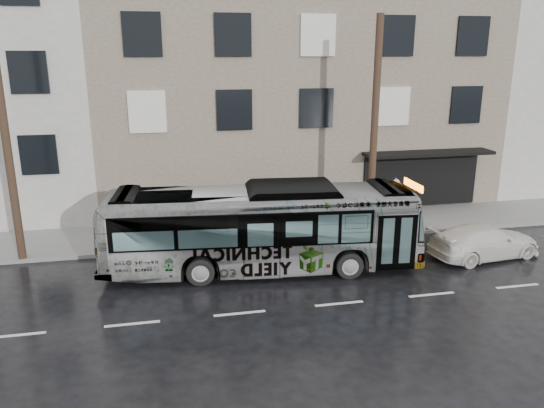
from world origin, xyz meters
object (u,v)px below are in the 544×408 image
Objects in this scene: bus at (261,228)px; utility_pole_rear at (6,141)px; sign_post at (394,205)px; white_sedan at (484,241)px; utility_pole_front at (374,129)px.

utility_pole_rear is at bearing 79.30° from bus.
sign_post is 6.81m from bus.
utility_pole_rear is 3.75× the size of sign_post.
utility_pole_rear is 2.01× the size of white_sedan.
white_sedan is at bearing -10.13° from utility_pole_rear.
utility_pole_front is at bearing -58.35° from bus.
utility_pole_rear is at bearing 180.00° from utility_pole_front.
sign_post reaches higher than white_sedan.
utility_pole_rear is 15.46m from sign_post.
utility_pole_rear is 18.22m from white_sedan.
utility_pole_rear is at bearing 71.92° from white_sedan.
white_sedan is at bearing -88.24° from bus.
sign_post is at bearing 29.51° from white_sedan.
utility_pole_front is 0.79× the size of bus.
utility_pole_rear is 0.79× the size of bus.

